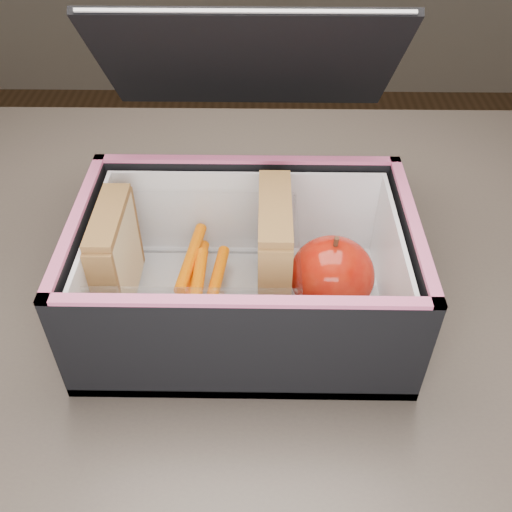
{
  "coord_description": "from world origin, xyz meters",
  "views": [
    {
      "loc": [
        -0.06,
        -0.38,
        1.16
      ],
      "look_at": [
        -0.06,
        -0.0,
        0.81
      ],
      "focal_mm": 40.0,
      "sensor_mm": 36.0,
      "label": 1
    }
  ],
  "objects": [
    {
      "name": "plastic_tub",
      "position": [
        -0.12,
        -0.01,
        0.8
      ],
      "size": [
        0.19,
        0.13,
        0.08
      ],
      "primitive_type": null,
      "color": "white",
      "rests_on": "lunch_bag"
    },
    {
      "name": "sandwich_right",
      "position": [
        -0.05,
        -0.01,
        0.82
      ],
      "size": [
        0.03,
        0.1,
        0.11
      ],
      "color": "#DEBC86",
      "rests_on": "plastic_tub"
    },
    {
      "name": "paper_napkin",
      "position": [
        0.0,
        -0.02,
        0.77
      ],
      "size": [
        0.1,
        0.1,
        0.01
      ],
      "primitive_type": "cube",
      "rotation": [
        0.0,
        0.0,
        -0.3
      ],
      "color": "white",
      "rests_on": "lunch_bag"
    },
    {
      "name": "red_apple",
      "position": [
        0.0,
        -0.02,
        0.81
      ],
      "size": [
        0.08,
        0.08,
        0.08
      ],
      "rotation": [
        0.0,
        0.0,
        0.06
      ],
      "color": "#9C0400",
      "rests_on": "paper_napkin"
    },
    {
      "name": "kitchen_table",
      "position": [
        0.0,
        0.0,
        0.66
      ],
      "size": [
        1.2,
        0.8,
        0.75
      ],
      "color": "brown",
      "rests_on": "ground"
    },
    {
      "name": "lunch_bag",
      "position": [
        -0.07,
        -0.01,
        0.81
      ],
      "size": [
        0.29,
        0.32,
        0.25
      ],
      "color": "black",
      "rests_on": "kitchen_table"
    },
    {
      "name": "carrot_sticks",
      "position": [
        -0.12,
        -0.0,
        0.78
      ],
      "size": [
        0.05,
        0.14,
        0.03
      ],
      "color": "#FF5F00",
      "rests_on": "plastic_tub"
    },
    {
      "name": "sandwich_left",
      "position": [
        -0.19,
        -0.01,
        0.82
      ],
      "size": [
        0.02,
        0.09,
        0.1
      ],
      "color": "#DEBC86",
      "rests_on": "plastic_tub"
    }
  ]
}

